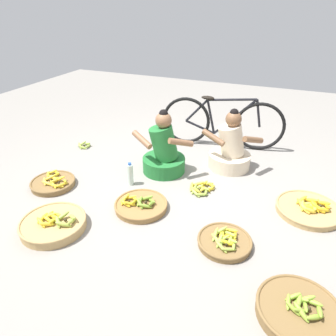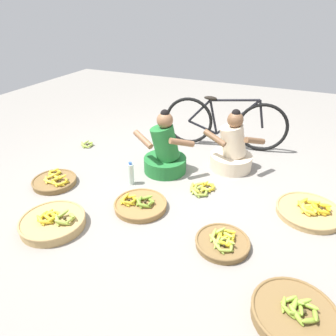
{
  "view_description": "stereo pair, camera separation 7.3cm",
  "coord_description": "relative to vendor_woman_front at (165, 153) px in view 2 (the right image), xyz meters",
  "views": [
    {
      "loc": [
        1.06,
        -2.78,
        1.9
      ],
      "look_at": [
        0.0,
        -0.2,
        0.35
      ],
      "focal_mm": 33.0,
      "sensor_mm": 36.0,
      "label": 1
    },
    {
      "loc": [
        1.13,
        -2.75,
        1.9
      ],
      "look_at": [
        0.0,
        -0.2,
        0.35
      ],
      "focal_mm": 33.0,
      "sensor_mm": 36.0,
      "label": 2
    }
  ],
  "objects": [
    {
      "name": "vendor_woman_behind",
      "position": [
        0.72,
        0.41,
        -0.01
      ],
      "size": [
        0.72,
        0.52,
        0.77
      ],
      "color": "beige",
      "rests_on": "ground"
    },
    {
      "name": "loose_bananas_front_left",
      "position": [
        0.56,
        -0.25,
        -0.22
      ],
      "size": [
        0.29,
        0.34,
        0.1
      ],
      "color": "yellow",
      "rests_on": "ground"
    },
    {
      "name": "bicycle_leaning",
      "position": [
        0.46,
        0.99,
        0.11
      ],
      "size": [
        1.69,
        0.31,
        0.73
      ],
      "color": "black",
      "rests_on": "ground"
    },
    {
      "name": "banana_basket_front_center",
      "position": [
        -0.52,
        -1.4,
        -0.2
      ],
      "size": [
        0.61,
        0.61,
        0.16
      ],
      "color": "tan",
      "rests_on": "ground"
    },
    {
      "name": "banana_basket_near_bicycle",
      "position": [
        1.67,
        -0.22,
        -0.21
      ],
      "size": [
        0.63,
        0.63,
        0.15
      ],
      "color": "tan",
      "rests_on": "ground"
    },
    {
      "name": "banana_basket_back_right",
      "position": [
        0.09,
        -0.81,
        -0.21
      ],
      "size": [
        0.54,
        0.54,
        0.14
      ],
      "color": "olive",
      "rests_on": "ground"
    },
    {
      "name": "banana_basket_near_vendor",
      "position": [
        -1.03,
        -0.8,
        -0.21
      ],
      "size": [
        0.5,
        0.5,
        0.13
      ],
      "color": "brown",
      "rests_on": "ground"
    },
    {
      "name": "water_bottle",
      "position": [
        -0.23,
        -0.43,
        -0.12
      ],
      "size": [
        0.07,
        0.07,
        0.28
      ],
      "color": "silver",
      "rests_on": "ground"
    },
    {
      "name": "vendor_woman_front",
      "position": [
        0.0,
        0.0,
        0.0
      ],
      "size": [
        0.73,
        0.53,
        0.79
      ],
      "color": "#237233",
      "rests_on": "ground"
    },
    {
      "name": "banana_basket_mid_left",
      "position": [
        1.0,
        -1.01,
        -0.21
      ],
      "size": [
        0.48,
        0.48,
        0.14
      ],
      "color": "brown",
      "rests_on": "ground"
    },
    {
      "name": "loose_bananas_back_center",
      "position": [
        -1.33,
        0.2,
        -0.22
      ],
      "size": [
        0.19,
        0.2,
        0.09
      ],
      "color": "#9EB747",
      "rests_on": "ground"
    },
    {
      "name": "banana_basket_mid_right",
      "position": [
        1.63,
        -1.49,
        -0.2
      ],
      "size": [
        0.57,
        0.57,
        0.16
      ],
      "color": "brown",
      "rests_on": "ground"
    },
    {
      "name": "ground_plane",
      "position": [
        0.26,
        -0.3,
        -0.25
      ],
      "size": [
        10.0,
        10.0,
        0.0
      ],
      "primitive_type": "plane",
      "color": "gray"
    }
  ]
}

